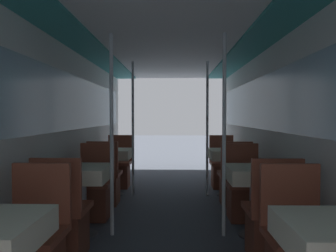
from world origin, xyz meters
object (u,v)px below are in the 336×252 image
object	(u,v)px
support_pole_right_1	(224,135)
chair_right_far_1	(244,196)
dining_table_left_2	(113,157)
dining_table_right_1	(255,179)
support_pole_right_2	(207,129)
chair_right_near_2	(234,185)
chair_right_far_2	(222,171)
dining_table_right_2	(228,157)
chair_right_near_1	(271,227)
support_pole_left_2	(133,129)
chair_left_far_2	(119,171)
dining_table_left_1	(81,178)
chair_left_far_1	(94,195)
chair_left_near_2	(105,184)
chair_left_near_1	(63,226)
support_pole_left_1	(112,135)

from	to	relation	value
support_pole_right_1	chair_right_far_1	bearing A→B (deg)	59.90
dining_table_left_2	chair_right_far_1	bearing A→B (deg)	-33.06
dining_table_right_1	support_pole_right_2	distance (m)	1.85
chair_right_near_2	chair_right_far_2	bearing A→B (deg)	90.00
dining_table_right_2	chair_right_far_2	world-z (taller)	chair_right_far_2
chair_right_near_1	dining_table_right_2	xyz separation A→B (m)	(0.00, 2.32, 0.32)
support_pole_left_2	dining_table_right_1	xyz separation A→B (m)	(1.51, -1.76, -0.46)
chair_left_far_2	chair_right_near_1	distance (m)	3.42
dining_table_left_1	chair_left_far_1	world-z (taller)	chair_left_far_1
chair_left_near_2	dining_table_right_2	xyz separation A→B (m)	(1.83, 0.57, 0.32)
support_pole_right_1	support_pole_left_2	bearing A→B (deg)	123.84
support_pole_left_2	support_pole_right_2	distance (m)	1.18
dining_table_left_2	dining_table_right_1	world-z (taller)	same
chair_right_near_1	dining_table_right_2	distance (m)	2.35
dining_table_right_1	support_pole_left_2	bearing A→B (deg)	130.59
dining_table_right_2	chair_right_near_2	bearing A→B (deg)	-90.00
dining_table_right_1	dining_table_right_2	bearing A→B (deg)	90.00
chair_right_far_2	chair_left_far_2	bearing A→B (deg)	0.00
support_pole_left_2	chair_right_far_1	distance (m)	2.07
chair_right_near_1	dining_table_left_1	bearing A→B (deg)	162.88
chair_left_near_1	chair_left_far_2	distance (m)	2.89
dining_table_left_2	support_pole_right_2	size ratio (longest dim) A/B	0.34
chair_left_near_2	chair_right_near_2	bearing A→B (deg)	0.00
support_pole_left_2	dining_table_right_2	distance (m)	1.57
support_pole_right_1	chair_right_far_2	bearing A→B (deg)	81.98
chair_left_far_1	dining_table_right_2	bearing A→B (deg)	-146.94
chair_right_far_1	support_pole_right_2	xyz separation A→B (m)	(-0.33, 1.19, 0.77)
support_pole_left_2	dining_table_right_2	size ratio (longest dim) A/B	2.91
chair_left_far_1	chair_left_near_2	world-z (taller)	same
dining_table_left_2	chair_left_near_1	bearing A→B (deg)	-90.00
support_pole_left_2	chair_right_near_1	xyz separation A→B (m)	(1.51, -2.32, -0.77)
chair_right_near_2	dining_table_right_1	bearing A→B (deg)	-90.00
chair_left_near_1	chair_left_far_2	size ratio (longest dim) A/B	1.00
chair_left_far_1	support_pole_right_1	xyz separation A→B (m)	(1.51, -0.57, 0.77)
dining_table_right_2	chair_left_far_1	bearing A→B (deg)	-146.94
support_pole_left_1	support_pole_left_2	xyz separation A→B (m)	(0.00, 1.76, 0.00)
chair_left_near_1	chair_right_far_1	size ratio (longest dim) A/B	1.00
chair_left_far_1	support_pole_left_2	size ratio (longest dim) A/B	0.43
support_pole_left_1	chair_left_far_2	xyz separation A→B (m)	(-0.33, 2.32, -0.77)
chair_left_far_2	support_pole_right_2	bearing A→B (deg)	159.45
support_pole_left_2	chair_right_near_2	world-z (taller)	support_pole_left_2
chair_left_far_2	chair_right_near_2	world-z (taller)	same
chair_left_far_1	support_pole_right_2	size ratio (longest dim) A/B	0.43
dining_table_left_1	dining_table_right_1	distance (m)	1.83
support_pole_left_1	chair_right_near_1	xyz separation A→B (m)	(1.51, -0.57, -0.77)
dining_table_left_1	support_pole_right_1	world-z (taller)	support_pole_right_1
chair_left_far_1	chair_right_near_1	size ratio (longest dim) A/B	1.00
dining_table_left_1	dining_table_left_2	bearing A→B (deg)	90.00
chair_left_far_1	support_pole_right_1	size ratio (longest dim) A/B	0.43
chair_left_near_2	chair_left_far_2	xyz separation A→B (m)	(0.00, 1.13, 0.00)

